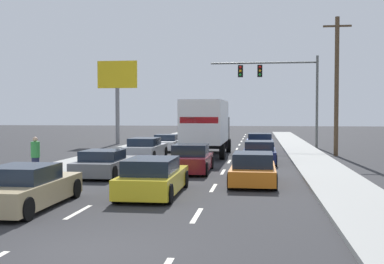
{
  "coord_description": "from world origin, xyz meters",
  "views": [
    {
      "loc": [
        3.38,
        -9.32,
        2.83
      ],
      "look_at": [
        0.14,
        14.44,
        1.88
      ],
      "focal_mm": 45.96,
      "sensor_mm": 36.0,
      "label": 1
    }
  ],
  "objects_px": {
    "car_navy": "(259,153)",
    "box_truck": "(207,125)",
    "car_yellow": "(153,177)",
    "pedestrian_near_corner": "(35,156)",
    "car_silver": "(145,149)",
    "car_gray": "(104,164)",
    "car_tan": "(26,188)",
    "car_orange": "(253,170)",
    "car_white": "(167,143)",
    "roadside_billboard": "(117,86)",
    "car_blue": "(260,143)",
    "car_maroon": "(191,160)",
    "utility_pole_mid": "(337,85)",
    "traffic_signal_mast": "(273,79)"
  },
  "relations": [
    {
      "from": "car_silver",
      "to": "car_tan",
      "type": "distance_m",
      "value": 15.57
    },
    {
      "from": "car_white",
      "to": "box_truck",
      "type": "xyz_separation_m",
      "value": [
        3.44,
        -4.21,
        1.5
      ]
    },
    {
      "from": "pedestrian_near_corner",
      "to": "car_yellow",
      "type": "bearing_deg",
      "value": -29.78
    },
    {
      "from": "car_blue",
      "to": "roadside_billboard",
      "type": "distance_m",
      "value": 15.28
    },
    {
      "from": "utility_pole_mid",
      "to": "roadside_billboard",
      "type": "xyz_separation_m",
      "value": [
        -17.61,
        9.9,
        0.59
      ]
    },
    {
      "from": "car_navy",
      "to": "box_truck",
      "type": "bearing_deg",
      "value": 131.42
    },
    {
      "from": "car_white",
      "to": "car_yellow",
      "type": "bearing_deg",
      "value": -80.69
    },
    {
      "from": "roadside_billboard",
      "to": "car_yellow",
      "type": "bearing_deg",
      "value": -71.14
    },
    {
      "from": "car_maroon",
      "to": "car_yellow",
      "type": "distance_m",
      "value": 6.48
    },
    {
      "from": "car_orange",
      "to": "car_navy",
      "type": "bearing_deg",
      "value": 88.22
    },
    {
      "from": "car_navy",
      "to": "car_orange",
      "type": "bearing_deg",
      "value": -91.78
    },
    {
      "from": "car_silver",
      "to": "traffic_signal_mast",
      "type": "xyz_separation_m",
      "value": [
        8.01,
        10.99,
        4.92
      ]
    },
    {
      "from": "car_silver",
      "to": "car_navy",
      "type": "distance_m",
      "value": 7.05
    },
    {
      "from": "car_navy",
      "to": "traffic_signal_mast",
      "type": "relative_size",
      "value": 0.53
    },
    {
      "from": "car_silver",
      "to": "traffic_signal_mast",
      "type": "relative_size",
      "value": 0.53
    },
    {
      "from": "car_maroon",
      "to": "pedestrian_near_corner",
      "type": "distance_m",
      "value": 7.02
    },
    {
      "from": "car_yellow",
      "to": "traffic_signal_mast",
      "type": "xyz_separation_m",
      "value": [
        4.75,
        23.77,
        4.92
      ]
    },
    {
      "from": "car_tan",
      "to": "car_navy",
      "type": "bearing_deg",
      "value": 63.96
    },
    {
      "from": "car_white",
      "to": "car_gray",
      "type": "distance_m",
      "value": 14.72
    },
    {
      "from": "car_maroon",
      "to": "car_silver",
      "type": "bearing_deg",
      "value": 120.19
    },
    {
      "from": "car_silver",
      "to": "traffic_signal_mast",
      "type": "height_order",
      "value": "traffic_signal_mast"
    },
    {
      "from": "car_gray",
      "to": "car_maroon",
      "type": "bearing_deg",
      "value": 26.12
    },
    {
      "from": "car_white",
      "to": "car_maroon",
      "type": "xyz_separation_m",
      "value": [
        3.59,
        -12.93,
        0.05
      ]
    },
    {
      "from": "car_gray",
      "to": "traffic_signal_mast",
      "type": "relative_size",
      "value": 0.49
    },
    {
      "from": "car_tan",
      "to": "traffic_signal_mast",
      "type": "bearing_deg",
      "value": 73.21
    },
    {
      "from": "car_yellow",
      "to": "pedestrian_near_corner",
      "type": "distance_m",
      "value": 6.78
    },
    {
      "from": "car_blue",
      "to": "car_orange",
      "type": "height_order",
      "value": "car_blue"
    },
    {
      "from": "car_gray",
      "to": "car_blue",
      "type": "height_order",
      "value": "car_blue"
    },
    {
      "from": "car_blue",
      "to": "car_navy",
      "type": "distance_m",
      "value": 7.88
    },
    {
      "from": "car_silver",
      "to": "car_blue",
      "type": "height_order",
      "value": "car_blue"
    },
    {
      "from": "utility_pole_mid",
      "to": "car_white",
      "type": "bearing_deg",
      "value": 166.12
    },
    {
      "from": "car_white",
      "to": "utility_pole_mid",
      "type": "relative_size",
      "value": 0.47
    },
    {
      "from": "car_navy",
      "to": "utility_pole_mid",
      "type": "relative_size",
      "value": 0.51
    },
    {
      "from": "car_yellow",
      "to": "utility_pole_mid",
      "type": "relative_size",
      "value": 0.51
    },
    {
      "from": "roadside_billboard",
      "to": "pedestrian_near_corner",
      "type": "xyz_separation_m",
      "value": [
        3.13,
        -23.02,
        -4.28
      ]
    },
    {
      "from": "box_truck",
      "to": "roadside_billboard",
      "type": "height_order",
      "value": "roadside_billboard"
    },
    {
      "from": "car_tan",
      "to": "utility_pole_mid",
      "type": "distance_m",
      "value": 22.99
    },
    {
      "from": "car_tan",
      "to": "car_orange",
      "type": "xyz_separation_m",
      "value": [
        6.65,
        5.87,
        -0.01
      ]
    },
    {
      "from": "car_white",
      "to": "roadside_billboard",
      "type": "relative_size",
      "value": 0.57
    },
    {
      "from": "car_silver",
      "to": "car_maroon",
      "type": "height_order",
      "value": "car_maroon"
    },
    {
      "from": "box_truck",
      "to": "car_gray",
      "type": "bearing_deg",
      "value": -108.47
    },
    {
      "from": "utility_pole_mid",
      "to": "car_tan",
      "type": "bearing_deg",
      "value": -121.63
    },
    {
      "from": "car_navy",
      "to": "roadside_billboard",
      "type": "distance_m",
      "value": 20.19
    },
    {
      "from": "car_silver",
      "to": "utility_pole_mid",
      "type": "xyz_separation_m",
      "value": [
        11.86,
        3.7,
        4.05
      ]
    },
    {
      "from": "car_gray",
      "to": "car_tan",
      "type": "distance_m",
      "value": 7.46
    },
    {
      "from": "roadside_billboard",
      "to": "car_tan",
      "type": "bearing_deg",
      "value": -78.85
    },
    {
      "from": "car_silver",
      "to": "car_navy",
      "type": "bearing_deg",
      "value": -11.7
    },
    {
      "from": "roadside_billboard",
      "to": "utility_pole_mid",
      "type": "bearing_deg",
      "value": -29.34
    },
    {
      "from": "car_silver",
      "to": "car_yellow",
      "type": "distance_m",
      "value": 13.19
    },
    {
      "from": "car_navy",
      "to": "car_yellow",
      "type": "bearing_deg",
      "value": -107.78
    }
  ]
}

